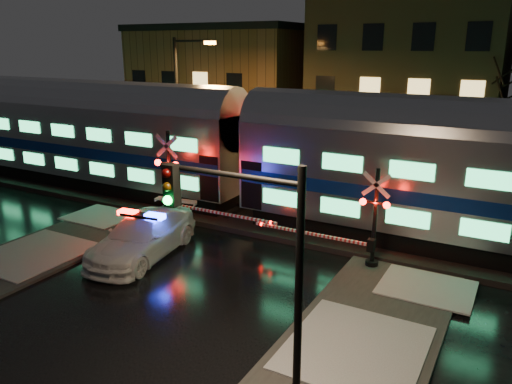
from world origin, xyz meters
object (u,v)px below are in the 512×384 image
Objects in this scene: crossing_signal_left at (175,189)px; streetlight at (181,101)px; police_car at (143,236)px; crossing_signal_right at (364,227)px; traffic_light at (260,284)px.

crossing_signal_left is 0.74× the size of streetlight.
police_car is at bearing -61.31° from streetlight.
crossing_signal_right is 0.64× the size of streetlight.
crossing_signal_left is at bearing 179.91° from crossing_signal_right.
police_car is 8.42m from crossing_signal_right.
streetlight reaches higher than crossing_signal_right.
police_car is 0.95× the size of crossing_signal_left.
crossing_signal_left is 1.08× the size of traffic_light.
police_car is 11.87m from streetlight.
traffic_light is at bearing -88.53° from crossing_signal_right.
police_car is 3.36m from crossing_signal_left.
crossing_signal_left reaches higher than crossing_signal_right.
crossing_signal_right is 0.87× the size of crossing_signal_left.
crossing_signal_left is at bearing -55.49° from streetlight.
traffic_light reaches higher than police_car.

